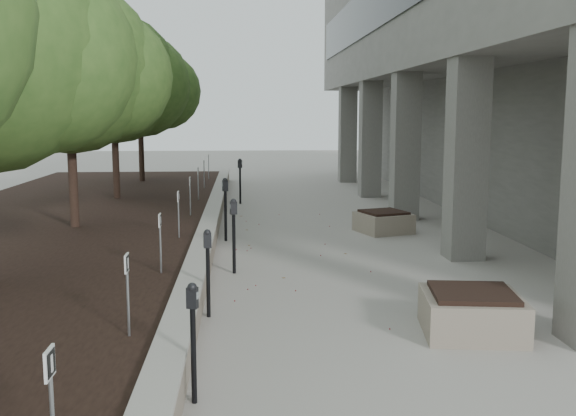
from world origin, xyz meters
name	(u,v)px	position (x,y,z in m)	size (l,w,h in m)	color
ground	(339,381)	(0.00, 0.00, 0.00)	(90.00, 90.00, 0.00)	#A19B94
retaining_wall	(211,224)	(-1.82, 9.00, 0.25)	(0.39, 26.00, 0.50)	gray
planting_bed	(56,228)	(-5.50, 9.00, 0.20)	(7.00, 26.00, 0.40)	black
crabapple_tree_3	(69,104)	(-4.80, 8.00, 3.12)	(4.60, 4.00, 5.44)	#365B22
crabapple_tree_4	(114,106)	(-4.80, 13.00, 3.12)	(4.60, 4.00, 5.44)	#365B22
crabapple_tree_5	(140,107)	(-4.80, 18.00, 3.12)	(4.60, 4.00, 5.44)	#365B22
parking_sign_1	(52,415)	(-2.35, -2.50, 0.88)	(0.04, 0.22, 0.96)	black
parking_sign_2	(128,295)	(-2.35, 0.50, 0.88)	(0.04, 0.22, 0.96)	black
parking_sign_3	(160,243)	(-2.35, 3.50, 0.88)	(0.04, 0.22, 0.96)	black
parking_sign_4	(179,215)	(-2.35, 6.50, 0.88)	(0.04, 0.22, 0.96)	black
parking_sign_5	(190,196)	(-2.35, 9.50, 0.88)	(0.04, 0.22, 0.96)	black
parking_sign_6	(198,183)	(-2.35, 12.50, 0.88)	(0.04, 0.22, 0.96)	black
parking_sign_7	(204,174)	(-2.35, 15.50, 0.88)	(0.04, 0.22, 0.96)	black
parking_sign_8	(209,167)	(-2.35, 18.50, 0.88)	(0.04, 0.22, 0.96)	black
parking_meter_1	(193,343)	(-1.55, -0.44, 0.63)	(0.12, 0.09, 1.26)	black
parking_meter_2	(208,273)	(-1.55, 2.42, 0.64)	(0.13, 0.09, 1.29)	black
parking_meter_3	(234,236)	(-1.21, 5.03, 0.69)	(0.14, 0.10, 1.39)	black
parking_meter_4	(225,210)	(-1.45, 8.14, 0.73)	(0.14, 0.10, 1.46)	black
parking_meter_5	(240,181)	(-1.13, 14.43, 0.73)	(0.15, 0.10, 1.47)	black
planter_front	(472,312)	(1.99, 1.45, 0.30)	(1.26, 1.26, 0.59)	gray
planter_back	(383,222)	(2.41, 9.00, 0.27)	(1.14, 1.14, 0.53)	gray
berry_scatter	(295,272)	(-0.10, 5.00, 0.01)	(3.30, 14.10, 0.02)	maroon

